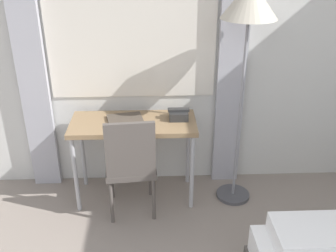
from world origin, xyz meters
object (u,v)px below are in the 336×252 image
at_px(desk, 134,130).
at_px(standing_lamp, 249,14).
at_px(desk_chair, 131,162).
at_px(telephone, 179,114).
at_px(book, 125,119).

height_order(desk, standing_lamp, standing_lamp).
xyz_separation_m(desk, desk_chair, (-0.02, -0.25, -0.16)).
relative_size(desk, standing_lamp, 0.56).
bearing_deg(telephone, standing_lamp, -10.64).
relative_size(desk, telephone, 5.83).
relative_size(desk, book, 3.25).
bearing_deg(desk_chair, telephone, 31.26).
height_order(desk_chair, book, desk_chair).
bearing_deg(desk_chair, desk, 80.54).
relative_size(standing_lamp, book, 5.78).
xyz_separation_m(desk, telephone, (0.38, 0.04, 0.12)).
bearing_deg(book, desk_chair, -80.08).
bearing_deg(standing_lamp, desk_chair, -167.39).
relative_size(telephone, book, 0.56).
height_order(desk, telephone, telephone).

